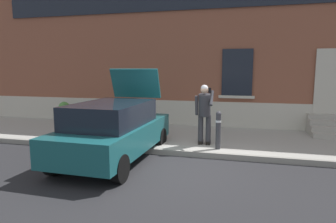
% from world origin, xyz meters
% --- Properties ---
extents(ground_plane, '(80.00, 80.00, 0.00)m').
position_xyz_m(ground_plane, '(0.00, 0.00, 0.00)').
color(ground_plane, '#232326').
extents(sidewalk, '(24.00, 3.60, 0.15)m').
position_xyz_m(sidewalk, '(0.00, 2.80, 0.07)').
color(sidewalk, '#99968E').
rests_on(sidewalk, ground).
extents(curb_edge, '(24.00, 0.12, 0.15)m').
position_xyz_m(curb_edge, '(0.00, 0.94, 0.07)').
color(curb_edge, gray).
rests_on(curb_edge, ground).
extents(building_facade, '(24.00, 1.52, 7.50)m').
position_xyz_m(building_facade, '(0.01, 5.29, 3.73)').
color(building_facade, brown).
rests_on(building_facade, ground).
extents(entrance_stoop, '(1.53, 1.28, 0.64)m').
position_xyz_m(entrance_stoop, '(4.37, 4.12, 0.39)').
color(entrance_stoop, '#9E998E').
rests_on(entrance_stoop, sidewalk).
extents(hatchback_car_teal, '(1.88, 4.11, 2.34)m').
position_xyz_m(hatchback_car_teal, '(-1.73, 0.18, 0.80)').
color(hatchback_car_teal, '#165156').
rests_on(hatchback_car_teal, ground).
extents(bollard_near_person, '(0.15, 0.15, 1.04)m').
position_xyz_m(bollard_near_person, '(0.80, 1.35, 0.71)').
color(bollard_near_person, '#333338').
rests_on(bollard_near_person, sidewalk).
extents(person_on_phone, '(0.51, 0.51, 1.74)m').
position_xyz_m(person_on_phone, '(0.37, 1.69, 1.15)').
color(person_on_phone, '#2D2D33').
rests_on(person_on_phone, sidewalk).
extents(planter_cream, '(0.44, 0.44, 0.86)m').
position_xyz_m(planter_cream, '(-5.61, 3.84, 0.61)').
color(planter_cream, beige).
rests_on(planter_cream, sidewalk).
extents(planter_terracotta, '(0.44, 0.44, 0.86)m').
position_xyz_m(planter_terracotta, '(-3.48, 3.93, 0.61)').
color(planter_terracotta, '#B25B38').
rests_on(planter_terracotta, sidewalk).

